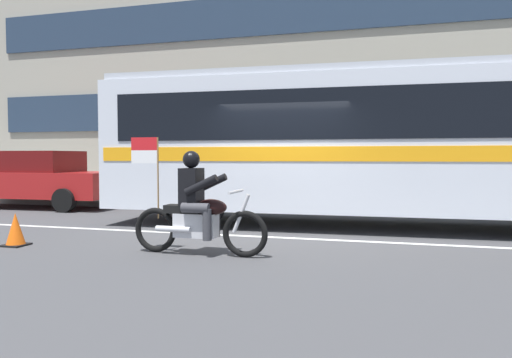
{
  "coord_description": "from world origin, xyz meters",
  "views": [
    {
      "loc": [
        1.97,
        -9.05,
        1.48
      ],
      "look_at": [
        -0.44,
        -0.43,
        1.06
      ],
      "focal_mm": 33.57,
      "sensor_mm": 36.0,
      "label": 1
    }
  ],
  "objects": [
    {
      "name": "ground_plane",
      "position": [
        0.0,
        0.0,
        0.0
      ],
      "size": [
        60.0,
        60.0,
        0.0
      ],
      "primitive_type": "plane",
      "color": "#3D3D3F"
    },
    {
      "name": "sidewalk_curb",
      "position": [
        0.0,
        5.1,
        0.07
      ],
      "size": [
        28.0,
        3.8,
        0.15
      ],
      "primitive_type": "cube",
      "color": "gray",
      "rests_on": "ground_plane"
    },
    {
      "name": "lane_center_stripe",
      "position": [
        0.0,
        -0.6,
        0.0
      ],
      "size": [
        26.6,
        0.14,
        0.01
      ],
      "primitive_type": "cube",
      "color": "silver",
      "rests_on": "ground_plane"
    },
    {
      "name": "office_building_facade",
      "position": [
        0.0,
        7.38,
        4.52
      ],
      "size": [
        28.0,
        0.89,
        9.02
      ],
      "color": "gray",
      "rests_on": "ground_plane"
    },
    {
      "name": "transit_bus",
      "position": [
        1.82,
        1.19,
        1.88
      ],
      "size": [
        11.64,
        2.93,
        3.22
      ],
      "color": "silver",
      "rests_on": "ground_plane"
    },
    {
      "name": "motorcycle_with_rider",
      "position": [
        -0.81,
        -2.4,
        0.67
      ],
      "size": [
        2.2,
        0.64,
        1.78
      ],
      "color": "black",
      "rests_on": "ground_plane"
    },
    {
      "name": "parked_sedan_curbside",
      "position": [
        -7.74,
        2.58,
        0.85
      ],
      "size": [
        4.42,
        1.94,
        1.64
      ],
      "color": "maroon",
      "rests_on": "ground_plane"
    },
    {
      "name": "fire_hydrant",
      "position": [
        -3.58,
        4.11,
        0.52
      ],
      "size": [
        0.22,
        0.3,
        0.75
      ],
      "color": "red",
      "rests_on": "sidewalk_curb"
    },
    {
      "name": "traffic_cone",
      "position": [
        -3.98,
        -2.55,
        0.26
      ],
      "size": [
        0.36,
        0.36,
        0.55
      ],
      "color": "#EA590F",
      "rests_on": "ground_plane"
    }
  ]
}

